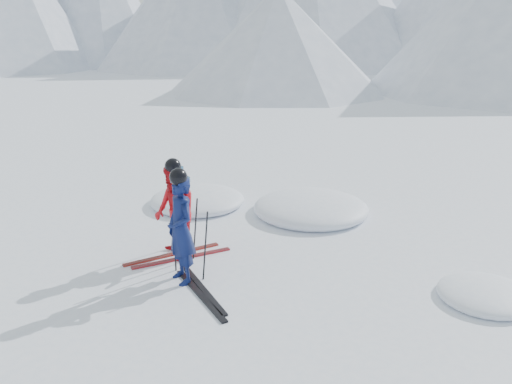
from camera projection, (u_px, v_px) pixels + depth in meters
The scene contains 12 objects.
ground at pixel (309, 290), 7.93m from camera, with size 160.00×160.00×0.00m, color white.
skier_blue at pixel (181, 230), 7.95m from camera, with size 0.60×0.40×1.66m, color #0C174A.
skier_red at pixel (175, 212), 8.78m from camera, with size 0.77×0.60×1.59m, color red.
pole_blue_left at pixel (175, 239), 8.33m from camera, with size 0.02×0.02×1.10m, color black.
pole_blue_right at pixel (205, 246), 8.07m from camera, with size 0.02×0.02×1.10m, color black.
pole_red_left at pixel (174, 219), 9.23m from camera, with size 0.02×0.02×1.06m, color black.
pole_red_right at pixel (195, 229), 8.80m from camera, with size 0.02×0.02×1.06m, color black.
ski_worn_left at pixel (172, 254), 9.09m from camera, with size 0.09×1.70×0.03m, color black.
ski_worn_right at pixel (182, 258), 8.95m from camera, with size 0.09×1.70×0.03m, color black.
ski_loose_a at pixel (203, 289), 7.93m from camera, with size 0.09×1.70×0.03m, color black.
ski_loose_b at pixel (200, 295), 7.76m from camera, with size 0.09×1.70×0.03m, color black.
snow_lumps at pixel (288, 223), 10.52m from camera, with size 8.45×6.08×0.52m.
Camera 1 is at (3.87, -6.03, 3.77)m, focal length 38.00 mm.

